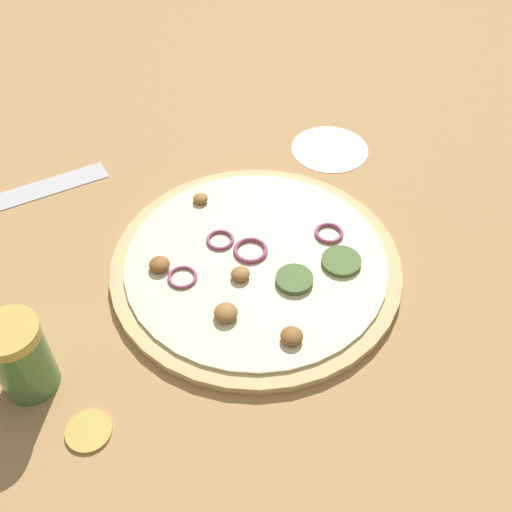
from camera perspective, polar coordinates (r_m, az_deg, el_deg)
name	(u,v)px	position (r m, az deg, el deg)	size (l,w,h in m)	color
ground_plane	(256,268)	(0.74, 0.00, -1.12)	(3.00, 3.00, 0.00)	tan
pizza	(256,264)	(0.74, 0.02, -0.76)	(0.36, 0.36, 0.03)	#D6B77A
spice_jar	(21,357)	(0.65, -21.51, -8.93)	(0.06, 0.06, 0.09)	#4C7F42
loose_cap	(88,430)	(0.64, -15.68, -15.69)	(0.05, 0.05, 0.01)	gold
flour_patch	(330,149)	(0.93, 7.03, 10.11)	(0.12, 0.12, 0.00)	white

